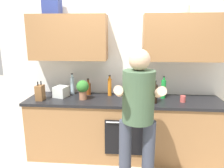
# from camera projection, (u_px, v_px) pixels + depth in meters

# --- Properties ---
(ground_plane) EXTENTS (12.00, 12.00, 0.00)m
(ground_plane) POSITION_uv_depth(u_px,v_px,m) (123.00, 155.00, 3.30)
(ground_plane) COLOR #B2A893
(back_wall_unit) EXTENTS (4.00, 0.38, 2.50)m
(back_wall_unit) POSITION_uv_depth(u_px,v_px,m) (124.00, 56.00, 3.22)
(back_wall_unit) COLOR silver
(back_wall_unit) RESTS_ON ground
(counter) EXTENTS (2.84, 0.67, 0.90)m
(counter) POSITION_uv_depth(u_px,v_px,m) (123.00, 128.00, 3.19)
(counter) COLOR olive
(counter) RESTS_ON ground
(person_standing) EXTENTS (0.49, 0.45, 1.68)m
(person_standing) POSITION_uv_depth(u_px,v_px,m) (138.00, 113.00, 2.27)
(person_standing) COLOR #383D4C
(person_standing) RESTS_ON ground
(bottle_soda) EXTENTS (0.07, 0.07, 0.33)m
(bottle_soda) POSITION_uv_depth(u_px,v_px,m) (163.00, 89.00, 3.12)
(bottle_soda) COLOR #198C33
(bottle_soda) RESTS_ON counter
(bottle_soy) EXTENTS (0.08, 0.08, 0.31)m
(bottle_soy) POSITION_uv_depth(u_px,v_px,m) (155.00, 94.00, 2.90)
(bottle_soy) COLOR black
(bottle_soy) RESTS_ON counter
(bottle_juice) EXTENTS (0.06, 0.06, 0.32)m
(bottle_juice) POSITION_uv_depth(u_px,v_px,m) (110.00, 87.00, 3.25)
(bottle_juice) COLOR orange
(bottle_juice) RESTS_ON counter
(bottle_syrup) EXTENTS (0.07, 0.07, 0.29)m
(bottle_syrup) POSITION_uv_depth(u_px,v_px,m) (146.00, 89.00, 3.18)
(bottle_syrup) COLOR #8C4C14
(bottle_syrup) RESTS_ON counter
(bottle_water) EXTENTS (0.06, 0.06, 0.33)m
(bottle_water) POSITION_uv_depth(u_px,v_px,m) (72.00, 85.00, 3.33)
(bottle_water) COLOR silver
(bottle_water) RESTS_ON counter
(bottle_vinegar) EXTENTS (0.08, 0.08, 0.26)m
(bottle_vinegar) POSITION_uv_depth(u_px,v_px,m) (88.00, 88.00, 3.31)
(bottle_vinegar) COLOR brown
(bottle_vinegar) RESTS_ON counter
(cup_ceramic) EXTENTS (0.07, 0.07, 0.09)m
(cup_ceramic) POSITION_uv_depth(u_px,v_px,m) (183.00, 99.00, 2.96)
(cup_ceramic) COLOR #BF4C47
(cup_ceramic) RESTS_ON counter
(mixing_bowl) EXTENTS (0.24, 0.24, 0.09)m
(mixing_bowl) POSITION_uv_depth(u_px,v_px,m) (132.00, 98.00, 3.03)
(mixing_bowl) COLOR silver
(mixing_bowl) RESTS_ON counter
(knife_block) EXTENTS (0.10, 0.14, 0.28)m
(knife_block) POSITION_uv_depth(u_px,v_px,m) (40.00, 93.00, 3.04)
(knife_block) COLOR brown
(knife_block) RESTS_ON counter
(potted_herb) EXTENTS (0.18, 0.18, 0.28)m
(potted_herb) POSITION_uv_depth(u_px,v_px,m) (83.00, 88.00, 3.05)
(potted_herb) COLOR #9E6647
(potted_herb) RESTS_ON counter
(grocery_bag_produce) EXTENTS (0.23, 0.23, 0.16)m
(grocery_bag_produce) POSITION_uv_depth(u_px,v_px,m) (61.00, 92.00, 3.20)
(grocery_bag_produce) COLOR silver
(grocery_bag_produce) RESTS_ON counter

